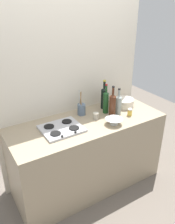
{
  "coord_description": "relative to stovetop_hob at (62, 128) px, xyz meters",
  "views": [
    {
      "loc": [
        -1.22,
        -1.97,
        2.17
      ],
      "look_at": [
        0.0,
        0.0,
        1.02
      ],
      "focal_mm": 37.45,
      "sensor_mm": 36.0,
      "label": 1
    }
  ],
  "objects": [
    {
      "name": "mixing_bowl",
      "position": [
        0.54,
        -0.2,
        0.02
      ],
      "size": [
        0.2,
        0.2,
        0.07
      ],
      "color": "white",
      "rests_on": "counter_block"
    },
    {
      "name": "counter_block",
      "position": [
        0.33,
        0.01,
        -0.46
      ],
      "size": [
        1.8,
        0.7,
        0.9
      ],
      "primitive_type": "cube",
      "color": "tan",
      "rests_on": "ground"
    },
    {
      "name": "condiment_jar_front",
      "position": [
        0.79,
        0.16,
        0.03
      ],
      "size": [
        0.07,
        0.07,
        0.09
      ],
      "color": "#C64C2D",
      "rests_on": "counter_block"
    },
    {
      "name": "ground_plane",
      "position": [
        0.33,
        0.01,
        -0.91
      ],
      "size": [
        6.0,
        6.0,
        0.0
      ],
      "primitive_type": "plane",
      "color": "#6B6056",
      "rests_on": "ground"
    },
    {
      "name": "wine_bottle_leftmost",
      "position": [
        0.69,
        0.21,
        0.13
      ],
      "size": [
        0.08,
        0.08,
        0.37
      ],
      "color": "black",
      "rests_on": "counter_block"
    },
    {
      "name": "backsplash_panel",
      "position": [
        0.33,
        0.39,
        0.37
      ],
      "size": [
        1.9,
        0.06,
        2.58
      ],
      "primitive_type": "cube",
      "color": "beige",
      "rests_on": "ground"
    },
    {
      "name": "wine_bottle_mid_left",
      "position": [
        0.64,
        -0.03,
        0.13
      ],
      "size": [
        0.08,
        0.08,
        0.38
      ],
      "color": "#472314",
      "rests_on": "counter_block"
    },
    {
      "name": "plate_stack",
      "position": [
        0.94,
        0.11,
        0.04
      ],
      "size": [
        0.25,
        0.25,
        0.1
      ],
      "color": "silver",
      "rests_on": "counter_block"
    },
    {
      "name": "stovetop_hob",
      "position": [
        0.0,
        0.0,
        0.0
      ],
      "size": [
        0.43,
        0.37,
        0.04
      ],
      "color": "#B2B2B7",
      "rests_on": "counter_block"
    },
    {
      "name": "condiment_jar_rear",
      "position": [
        0.83,
        -0.13,
        0.03
      ],
      "size": [
        0.06,
        0.06,
        0.09
      ],
      "color": "gold",
      "rests_on": "counter_block"
    },
    {
      "name": "condiment_jar_spare",
      "position": [
        0.44,
        0.01,
        0.03
      ],
      "size": [
        0.06,
        0.06,
        0.08
      ],
      "color": "#9E998C",
      "rests_on": "counter_block"
    },
    {
      "name": "utensil_crock",
      "position": [
        0.36,
        0.19,
        0.06
      ],
      "size": [
        0.1,
        0.1,
        0.31
      ],
      "color": "slate",
      "rests_on": "counter_block"
    },
    {
      "name": "wine_bottle_rightmost",
      "position": [
        0.74,
        -0.02,
        0.11
      ],
      "size": [
        0.07,
        0.07,
        0.32
      ],
      "color": "gray",
      "rests_on": "counter_block"
    },
    {
      "name": "wine_bottle_mid_right",
      "position": [
        0.63,
        0.09,
        0.13
      ],
      "size": [
        0.07,
        0.07,
        0.36
      ],
      "color": "#19471E",
      "rests_on": "counter_block"
    }
  ]
}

